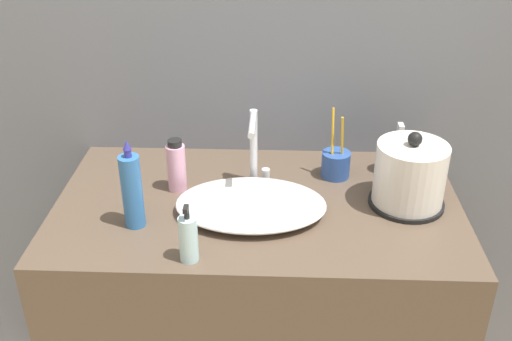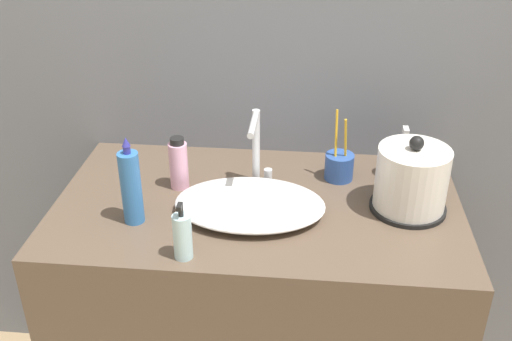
{
  "view_description": "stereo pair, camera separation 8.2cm",
  "coord_description": "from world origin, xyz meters",
  "px_view_note": "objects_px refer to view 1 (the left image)",
  "views": [
    {
      "loc": [
        0.05,
        -1.08,
        1.76
      ],
      "look_at": [
        -0.0,
        0.32,
        0.99
      ],
      "focal_mm": 42.0,
      "sensor_mm": 36.0,
      "label": 1
    },
    {
      "loc": [
        0.13,
        -1.07,
        1.76
      ],
      "look_at": [
        -0.0,
        0.32,
        0.99
      ],
      "focal_mm": 42.0,
      "sensor_mm": 36.0,
      "label": 2
    }
  ],
  "objects_px": {
    "electric_kettle": "(410,177)",
    "hand_cream_bottle": "(188,238)",
    "toothbrush_cup": "(336,164)",
    "lotion_bottle": "(397,153)",
    "faucet": "(255,145)",
    "mouthwash_bottle": "(176,166)",
    "shampoo_bottle": "(132,190)"
  },
  "relations": [
    {
      "from": "faucet",
      "to": "mouthwash_bottle",
      "type": "relative_size",
      "value": 1.45
    },
    {
      "from": "faucet",
      "to": "shampoo_bottle",
      "type": "height_order",
      "value": "shampoo_bottle"
    },
    {
      "from": "faucet",
      "to": "shampoo_bottle",
      "type": "xyz_separation_m",
      "value": [
        -0.3,
        -0.22,
        -0.02
      ]
    },
    {
      "from": "lotion_bottle",
      "to": "toothbrush_cup",
      "type": "bearing_deg",
      "value": -170.8
    },
    {
      "from": "lotion_bottle",
      "to": "shampoo_bottle",
      "type": "bearing_deg",
      "value": -156.73
    },
    {
      "from": "toothbrush_cup",
      "to": "hand_cream_bottle",
      "type": "bearing_deg",
      "value": -131.88
    },
    {
      "from": "electric_kettle",
      "to": "lotion_bottle",
      "type": "bearing_deg",
      "value": 90.62
    },
    {
      "from": "shampoo_bottle",
      "to": "lotion_bottle",
      "type": "bearing_deg",
      "value": 23.27
    },
    {
      "from": "toothbrush_cup",
      "to": "lotion_bottle",
      "type": "relative_size",
      "value": 1.32
    },
    {
      "from": "faucet",
      "to": "toothbrush_cup",
      "type": "distance_m",
      "value": 0.26
    },
    {
      "from": "lotion_bottle",
      "to": "mouthwash_bottle",
      "type": "height_order",
      "value": "lotion_bottle"
    },
    {
      "from": "mouthwash_bottle",
      "to": "electric_kettle",
      "type": "bearing_deg",
      "value": -5.09
    },
    {
      "from": "electric_kettle",
      "to": "hand_cream_bottle",
      "type": "xyz_separation_m",
      "value": [
        -0.56,
        -0.27,
        -0.02
      ]
    },
    {
      "from": "lotion_bottle",
      "to": "mouthwash_bottle",
      "type": "distance_m",
      "value": 0.65
    },
    {
      "from": "toothbrush_cup",
      "to": "shampoo_bottle",
      "type": "distance_m",
      "value": 0.61
    },
    {
      "from": "electric_kettle",
      "to": "mouthwash_bottle",
      "type": "relative_size",
      "value": 1.4
    },
    {
      "from": "toothbrush_cup",
      "to": "lotion_bottle",
      "type": "height_order",
      "value": "toothbrush_cup"
    },
    {
      "from": "electric_kettle",
      "to": "toothbrush_cup",
      "type": "relative_size",
      "value": 1.01
    },
    {
      "from": "faucet",
      "to": "lotion_bottle",
      "type": "bearing_deg",
      "value": 11.98
    },
    {
      "from": "faucet",
      "to": "electric_kettle",
      "type": "relative_size",
      "value": 1.03
    },
    {
      "from": "mouthwash_bottle",
      "to": "hand_cream_bottle",
      "type": "height_order",
      "value": "mouthwash_bottle"
    },
    {
      "from": "faucet",
      "to": "hand_cream_bottle",
      "type": "xyz_separation_m",
      "value": [
        -0.14,
        -0.36,
        -0.07
      ]
    },
    {
      "from": "toothbrush_cup",
      "to": "hand_cream_bottle",
      "type": "xyz_separation_m",
      "value": [
        -0.38,
        -0.42,
        0.02
      ]
    },
    {
      "from": "hand_cream_bottle",
      "to": "toothbrush_cup",
      "type": "bearing_deg",
      "value": 48.12
    },
    {
      "from": "faucet",
      "to": "hand_cream_bottle",
      "type": "height_order",
      "value": "faucet"
    },
    {
      "from": "faucet",
      "to": "toothbrush_cup",
      "type": "xyz_separation_m",
      "value": [
        0.24,
        0.06,
        -0.09
      ]
    },
    {
      "from": "faucet",
      "to": "mouthwash_bottle",
      "type": "distance_m",
      "value": 0.23
    },
    {
      "from": "toothbrush_cup",
      "to": "hand_cream_bottle",
      "type": "distance_m",
      "value": 0.56
    },
    {
      "from": "toothbrush_cup",
      "to": "mouthwash_bottle",
      "type": "xyz_separation_m",
      "value": [
        -0.45,
        -0.09,
        0.03
      ]
    },
    {
      "from": "toothbrush_cup",
      "to": "shampoo_bottle",
      "type": "height_order",
      "value": "shampoo_bottle"
    },
    {
      "from": "electric_kettle",
      "to": "hand_cream_bottle",
      "type": "height_order",
      "value": "electric_kettle"
    },
    {
      "from": "lotion_bottle",
      "to": "mouthwash_bottle",
      "type": "xyz_separation_m",
      "value": [
        -0.63,
        -0.12,
        0.01
      ]
    }
  ]
}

